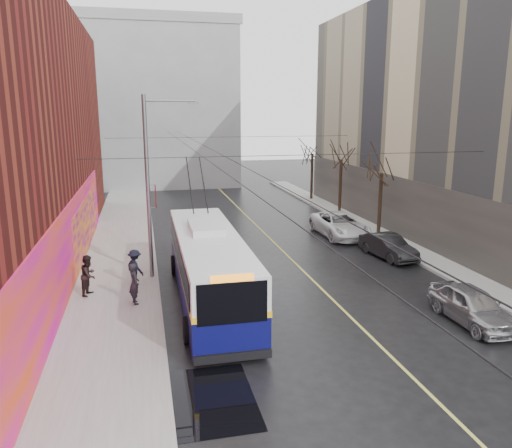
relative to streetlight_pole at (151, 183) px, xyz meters
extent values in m
plane|color=black|center=(6.14, -10.00, -4.85)|extent=(140.00, 140.00, 0.00)
cube|color=gray|center=(-1.86, 2.00, -4.77)|extent=(4.00, 60.00, 0.15)
cube|color=gray|center=(15.14, 2.00, -4.77)|extent=(2.00, 60.00, 0.15)
cube|color=#BFB74C|center=(7.64, 4.00, -4.84)|extent=(0.12, 50.00, 0.01)
cube|color=#DB04B2|center=(-3.82, 0.00, -2.85)|extent=(0.08, 28.00, 4.00)
cube|color=#9A0573|center=(-3.78, 6.00, -3.25)|extent=(0.06, 12.00, 3.20)
cube|color=#4C4742|center=(16.11, 4.00, -2.85)|extent=(0.06, 36.00, 4.00)
cube|color=gray|center=(0.14, 35.00, 4.15)|extent=(20.00, 12.00, 18.00)
cube|color=gray|center=(0.14, 29.10, 12.65)|extent=(20.50, 0.40, 1.00)
cylinder|color=slate|center=(-0.16, 0.00, -0.35)|extent=(0.20, 0.20, 9.00)
cube|color=#580C0D|center=(0.19, 0.00, -0.65)|extent=(0.04, 0.60, 1.10)
cylinder|color=slate|center=(1.04, 0.00, 3.85)|extent=(2.40, 0.10, 0.10)
cube|color=slate|center=(2.14, 0.00, 3.75)|extent=(0.50, 0.22, 0.12)
cylinder|color=black|center=(2.34, 5.00, 1.35)|extent=(0.02, 60.00, 0.02)
cylinder|color=black|center=(3.34, 5.00, 1.35)|extent=(0.02, 60.00, 0.02)
cylinder|color=black|center=(6.14, -4.00, 1.55)|extent=(18.00, 0.02, 0.02)
cylinder|color=black|center=(6.14, 12.00, 1.55)|extent=(18.00, 0.02, 0.02)
cylinder|color=black|center=(15.14, 6.00, -2.75)|extent=(0.24, 0.24, 4.20)
cylinder|color=black|center=(15.14, 13.00, -2.61)|extent=(0.24, 0.24, 4.48)
cylinder|color=black|center=(15.14, 20.00, -2.66)|extent=(0.24, 0.24, 4.37)
cube|color=black|center=(1.23, -11.33, -4.84)|extent=(2.57, 3.72, 0.01)
ellipsoid|color=slate|center=(3.95, -2.01, 3.15)|extent=(0.44, 0.20, 0.12)
ellipsoid|color=slate|center=(6.29, -0.28, 2.56)|extent=(0.44, 0.20, 0.12)
ellipsoid|color=slate|center=(1.06, 1.67, 2.49)|extent=(0.44, 0.20, 0.12)
cube|color=#090A45|center=(2.27, -3.55, -3.89)|extent=(2.68, 12.05, 1.50)
cube|color=silver|center=(2.27, -3.55, -2.49)|extent=(2.68, 12.05, 1.30)
cube|color=yellow|center=(2.27, -3.55, -3.14)|extent=(2.72, 12.09, 0.22)
cube|color=black|center=(2.23, -9.58, -2.64)|extent=(2.31, 0.05, 1.40)
cube|color=black|center=(2.31, 2.47, -2.64)|extent=(2.31, 0.05, 1.20)
cube|color=black|center=(0.95, -3.55, -2.59)|extent=(0.11, 11.03, 1.00)
cube|color=black|center=(3.59, -3.56, -2.59)|extent=(0.11, 11.03, 1.00)
cube|color=silver|center=(2.27, -2.55, -1.69)|extent=(1.42, 3.02, 0.30)
cube|color=black|center=(2.23, -9.62, -4.50)|extent=(2.61, 0.14, 0.30)
cylinder|color=black|center=(0.94, -7.56, -4.35)|extent=(0.31, 1.00, 1.00)
cylinder|color=black|center=(3.55, -7.57, -4.35)|extent=(0.31, 1.00, 1.00)
cylinder|color=black|center=(0.99, 0.46, -4.35)|extent=(0.31, 1.00, 1.00)
cylinder|color=black|center=(3.60, 0.45, -4.35)|extent=(0.31, 1.00, 1.00)
cylinder|color=black|center=(1.95, 0.96, -0.24)|extent=(0.08, 3.48, 2.46)
cylinder|color=black|center=(2.65, 0.96, -0.24)|extent=(0.08, 3.48, 2.46)
imported|color=#99989D|center=(12.08, -8.25, -4.12)|extent=(1.72, 4.26, 1.45)
imported|color=black|center=(13.14, 0.78, -4.17)|extent=(1.98, 4.25, 1.35)
imported|color=white|center=(12.37, 6.17, -4.06)|extent=(2.71, 5.73, 1.58)
imported|color=#ACADB1|center=(3.51, 6.64, -4.14)|extent=(1.80, 4.23, 1.42)
imported|color=black|center=(-0.95, -3.58, -3.80)|extent=(0.59, 0.75, 1.80)
imported|color=black|center=(-2.95, -2.02, -3.78)|extent=(0.97, 1.08, 1.84)
imported|color=black|center=(-0.94, -1.09, -3.84)|extent=(1.16, 1.27, 1.71)
camera|label=1|loc=(-0.37, -24.39, 3.36)|focal=35.00mm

